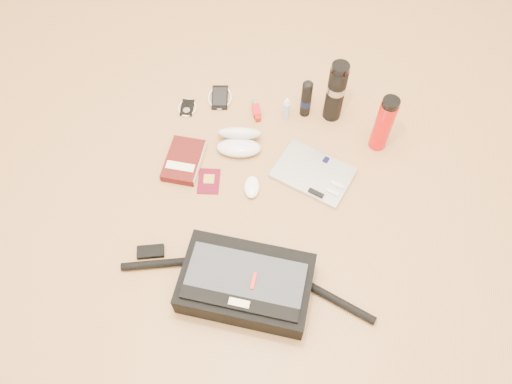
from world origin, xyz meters
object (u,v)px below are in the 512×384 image
(thermos_red, at_px, (384,124))
(book, at_px, (184,161))
(thermos_black, at_px, (336,92))
(messenger_bag, at_px, (245,283))
(laptop, at_px, (313,173))

(thermos_red, bearing_deg, book, -160.90)
(thermos_red, bearing_deg, thermos_black, 150.87)
(messenger_bag, distance_m, laptop, 0.52)
(messenger_bag, height_order, thermos_black, thermos_black)
(book, height_order, thermos_black, thermos_black)
(messenger_bag, xyz_separation_m, book, (-0.34, 0.44, -0.04))
(book, relative_size, thermos_red, 0.77)
(laptop, xyz_separation_m, thermos_black, (0.03, 0.30, 0.13))
(thermos_red, bearing_deg, laptop, -138.82)
(messenger_bag, height_order, book, messenger_bag)
(book, bearing_deg, laptop, 5.29)
(laptop, bearing_deg, thermos_black, 103.12)
(laptop, distance_m, book, 0.50)
(book, bearing_deg, messenger_bag, -53.18)
(messenger_bag, xyz_separation_m, thermos_black, (0.18, 0.80, 0.09))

